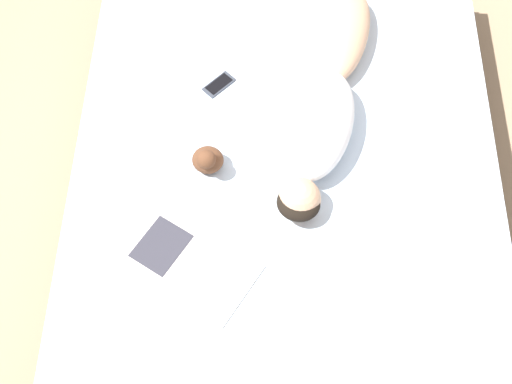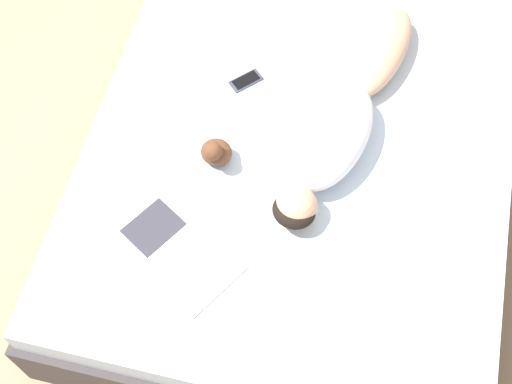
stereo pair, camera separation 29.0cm
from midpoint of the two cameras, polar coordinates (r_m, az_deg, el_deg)
The scene contains 6 objects.
ground_plane at distance 3.54m, azimuth -0.21°, elevation 0.02°, with size 12.00×12.00×0.00m, color #9E8466.
bed at distance 3.33m, azimuth -0.23°, elevation 2.12°, with size 1.87×2.31×0.51m.
person at distance 3.09m, azimuth 2.90°, elevation 6.92°, with size 0.50×1.29×0.22m.
open_magazine at distance 2.84m, azimuth -8.46°, elevation -5.84°, with size 0.61×0.53×0.01m.
cell_phone at distance 3.27m, azimuth -5.54°, elevation 8.35°, with size 0.15×0.16×0.01m.
plush_toy at distance 2.97m, azimuth -6.70°, elevation 2.34°, with size 0.13×0.15×0.18m.
Camera 1 is at (0.08, 1.75, 3.09)m, focal length 50.00 mm.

